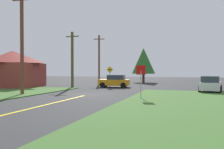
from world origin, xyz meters
The scene contains 12 objects.
ground_plane centered at (0.00, 0.00, 0.00)m, with size 120.00×120.00×0.00m, color #303030.
grass_verge_right centered at (10.14, -4.00, 0.04)m, with size 12.00×20.00×0.08m, color #3D662A.
lane_stripe_center centered at (0.00, -8.00, 0.01)m, with size 0.20×14.00×0.01m, color yellow.
stop_sign centered at (5.11, -1.71, 1.80)m, with size 0.70×0.18×2.57m.
car_on_crossroad centered at (10.74, 6.03, 0.80)m, with size 2.53×4.45×1.62m.
car_approaching_junction centered at (-0.49, 9.20, 0.80)m, with size 4.12×2.47×1.62m.
utility_pole_near centered at (-5.53, -2.20, 4.72)m, with size 1.80×0.33×9.22m.
utility_pole_mid centered at (-5.52, 7.09, 3.65)m, with size 1.80×0.34×7.13m.
utility_pole_far centered at (-5.52, 16.37, 4.17)m, with size 1.78×0.53×8.11m.
direction_sign centered at (-0.94, 8.59, 1.71)m, with size 0.90×0.15×2.75m.
oak_tree_left centered at (0.94, 21.98, 3.95)m, with size 4.22×4.22×6.28m.
barn centered at (-13.45, 5.28, 2.40)m, with size 7.71×7.63×4.79m.
Camera 1 is at (8.44, -18.74, 2.16)m, focal length 36.14 mm.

